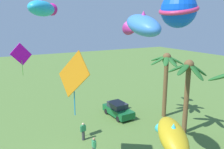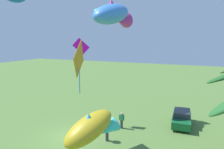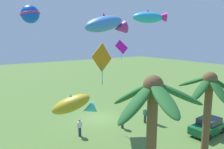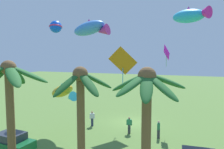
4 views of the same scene
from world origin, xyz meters
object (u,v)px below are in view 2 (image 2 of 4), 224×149
kite_diamond_5 (79,60)px  parked_car_1 (182,118)px  kite_fish_3 (113,15)px  kite_fish_4 (110,13)px  kite_fish_1 (92,128)px  kite_diamond_6 (81,47)px  spectator_0 (107,132)px  spectator_1 (122,120)px

kite_diamond_5 → parked_car_1: bearing=134.0°
kite_fish_3 → kite_fish_4: 9.17m
parked_car_1 → kite_fish_3: size_ratio=1.07×
kite_fish_1 → kite_diamond_6: (-8.86, -6.14, 3.72)m
kite_fish_1 → parked_car_1: bearing=163.4°
spectator_0 → spectator_1: same height
spectator_0 → kite_fish_4: bearing=-159.1°
spectator_0 → kite_fish_3: (3.04, 1.86, 8.98)m
parked_car_1 → spectator_1: spectator_1 is taller
spectator_0 → spectator_1: size_ratio=1.00×
kite_fish_4 → kite_diamond_6: (2.26, -2.20, -3.35)m
kite_fish_4 → kite_fish_3: bearing=25.1°
spectator_1 → spectator_0: bearing=-4.9°
kite_fish_4 → kite_fish_1: bearing=19.5°
parked_car_1 → kite_diamond_5: size_ratio=0.96×
parked_car_1 → spectator_1: bearing=-60.0°
parked_car_1 → spectator_0: (5.81, -5.46, 0.06)m
kite_fish_3 → kite_fish_4: size_ratio=0.97×
spectator_0 → kite_diamond_6: (-2.93, -4.19, 6.92)m
spectator_0 → parked_car_1: bearing=136.8°
parked_car_1 → spectator_1: size_ratio=2.50×
spectator_1 → kite_fish_4: size_ratio=0.41×
spectator_0 → kite_diamond_5: kite_diamond_5 is taller
spectator_0 → kite_fish_1: size_ratio=0.44×
parked_car_1 → kite_fish_1: 12.68m
kite_fish_3 → kite_diamond_5: kite_fish_3 is taller
parked_car_1 → kite_fish_4: bearing=-85.2°
kite_fish_1 → kite_diamond_6: bearing=-145.3°
parked_car_1 → kite_fish_4: (0.62, -7.44, 10.32)m
kite_fish_1 → kite_diamond_5: 6.68m
spectator_0 → kite_fish_1: (5.94, 1.96, 3.19)m
kite_fish_1 → kite_fish_4: bearing=-160.5°
spectator_1 → kite_fish_4: (-2.40, -2.22, 10.26)m
parked_car_1 → kite_diamond_6: size_ratio=1.68×
spectator_1 → kite_diamond_6: kite_diamond_6 is taller
parked_car_1 → spectator_0: size_ratio=2.50×
spectator_1 → kite_fish_1: (8.72, 1.72, 3.19)m
spectator_0 → kite_diamond_6: 8.60m
parked_car_1 → spectator_1: 6.03m
spectator_0 → kite_fish_1: 7.02m
parked_car_1 → kite_diamond_6: bearing=-73.4°
kite_diamond_5 → kite_fish_1: bearing=38.3°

